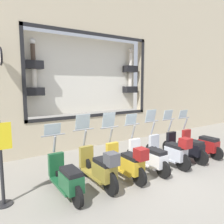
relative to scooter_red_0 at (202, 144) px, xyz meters
name	(u,v)px	position (x,y,z in m)	size (l,w,h in m)	color
ground_plane	(153,176)	(-0.31, 2.62, -0.41)	(120.00, 120.00, 0.00)	gray
building_facade	(90,53)	(3.29, 2.62, 3.28)	(1.19, 36.00, 7.29)	beige
scooter_red_0	(202,144)	(0.00, 0.00, 0.00)	(1.79, 0.61, 1.52)	black
scooter_black_1	(186,147)	(0.00, 0.83, 0.01)	(1.80, 0.61, 1.58)	black
scooter_silver_2	(170,151)	(-0.05, 1.67, 0.06)	(1.80, 0.60, 1.65)	black
scooter_white_3	(149,157)	(0.00, 2.50, 0.01)	(1.79, 0.61, 1.58)	black
scooter_yellow_4	(127,162)	(-0.06, 3.34, 0.06)	(1.80, 0.60, 1.68)	black
scooter_olive_5	(99,167)	(-0.04, 4.17, 0.08)	(1.81, 0.60, 1.70)	black
scooter_green_6	(66,178)	(0.00, 5.01, 0.01)	(1.79, 0.61, 1.53)	black
shop_sign_post	(1,160)	(0.37, 6.25, 0.56)	(0.36, 0.45, 1.79)	#232326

